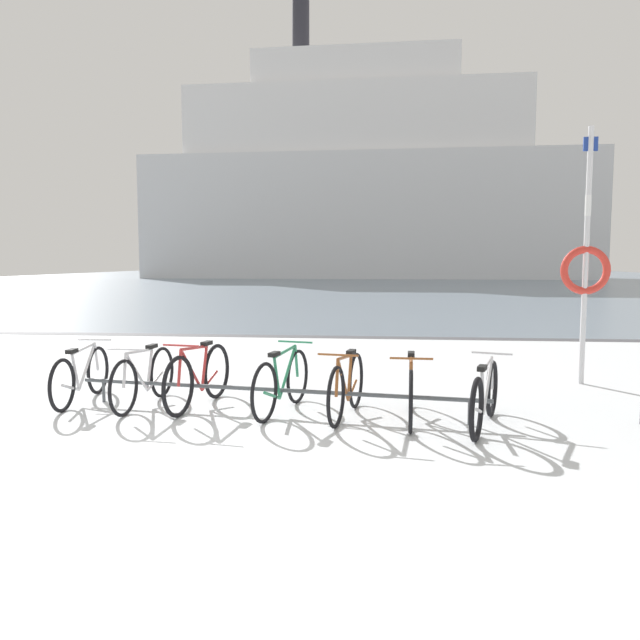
{
  "coord_description": "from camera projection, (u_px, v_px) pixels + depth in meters",
  "views": [
    {
      "loc": [
        2.31,
        -4.6,
        1.84
      ],
      "look_at": [
        1.43,
        4.11,
        0.99
      ],
      "focal_mm": 34.64,
      "sensor_mm": 36.0,
      "label": 1
    }
  ],
  "objects": [
    {
      "name": "ground",
      "position": [
        357.0,
        280.0,
        58.34
      ],
      "size": [
        80.0,
        132.0,
        0.08
      ],
      "color": "silver"
    },
    {
      "name": "bicycle_1",
      "position": [
        144.0,
        378.0,
        7.75
      ],
      "size": [
        0.46,
        1.72,
        0.8
      ],
      "color": "black",
      "rests_on": "ground"
    },
    {
      "name": "bicycle_2",
      "position": [
        199.0,
        377.0,
        7.7
      ],
      "size": [
        0.48,
        1.75,
        0.85
      ],
      "color": "black",
      "rests_on": "ground"
    },
    {
      "name": "bicycle_5",
      "position": [
        411.0,
        389.0,
        7.06
      ],
      "size": [
        0.46,
        1.75,
        0.8
      ],
      "color": "black",
      "rests_on": "ground"
    },
    {
      "name": "bicycle_0",
      "position": [
        81.0,
        376.0,
        7.96
      ],
      "size": [
        0.46,
        1.69,
        0.77
      ],
      "color": "black",
      "rests_on": "ground"
    },
    {
      "name": "ferry_ship",
      "position": [
        363.0,
        187.0,
        62.85
      ],
      "size": [
        44.97,
        10.81,
        27.74
      ],
      "color": "silver",
      "rests_on": "ground"
    },
    {
      "name": "bicycle_3",
      "position": [
        282.0,
        382.0,
        7.44
      ],
      "size": [
        0.55,
        1.69,
        0.82
      ],
      "color": "black",
      "rests_on": "ground"
    },
    {
      "name": "bicycle_4",
      "position": [
        347.0,
        386.0,
        7.2
      ],
      "size": [
        0.48,
        1.64,
        0.81
      ],
      "color": "black",
      "rests_on": "ground"
    },
    {
      "name": "rescue_post",
      "position": [
        586.0,
        263.0,
        9.03
      ],
      "size": [
        0.72,
        0.11,
        3.75
      ],
      "color": "silver",
      "rests_on": "ground"
    },
    {
      "name": "bicycle_6",
      "position": [
        485.0,
        397.0,
        6.74
      ],
      "size": [
        0.66,
        1.7,
        0.77
      ],
      "color": "black",
      "rests_on": "ground"
    },
    {
      "name": "bike_rack",
      "position": [
        273.0,
        391.0,
        7.43
      ],
      "size": [
        5.09,
        0.78,
        0.31
      ],
      "color": "#4C5156",
      "rests_on": "ground"
    }
  ]
}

